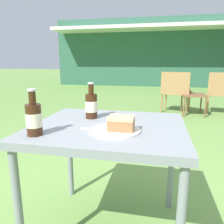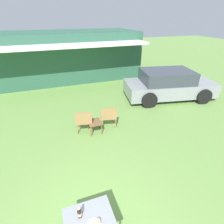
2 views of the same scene
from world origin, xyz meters
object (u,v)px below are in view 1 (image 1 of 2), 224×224
at_px(wicker_chair_cushioned, 176,89).
at_px(cola_bottle_far, 34,118).
at_px(patio_table, 108,137).
at_px(cake_on_plate, 118,126).
at_px(wicker_chair_plain, 223,90).
at_px(garden_side_table, 193,97).
at_px(cola_bottle_near, 91,105).

distance_m(wicker_chair_cushioned, cola_bottle_far, 3.91).
distance_m(patio_table, cola_bottle_far, 0.42).
xyz_separation_m(patio_table, cake_on_plate, (0.08, -0.11, 0.10)).
bearing_deg(cola_bottle_far, wicker_chair_plain, 64.00).
bearing_deg(cola_bottle_far, garden_side_table, 70.72).
xyz_separation_m(cake_on_plate, cola_bottle_near, (-0.21, 0.23, 0.05)).
bearing_deg(garden_side_table, patio_table, -105.92).
relative_size(garden_side_table, cola_bottle_far, 2.25).
xyz_separation_m(garden_side_table, cola_bottle_near, (-1.10, -3.26, 0.41)).
relative_size(wicker_chair_plain, patio_table, 1.01).
bearing_deg(wicker_chair_plain, cake_on_plate, 80.66).
height_order(wicker_chair_plain, garden_side_table, wicker_chair_plain).
bearing_deg(cola_bottle_near, cake_on_plate, -47.50).
xyz_separation_m(patio_table, cola_bottle_far, (-0.30, -0.24, 0.15)).
xyz_separation_m(wicker_chair_cushioned, cola_bottle_far, (-0.94, -3.78, 0.29)).
bearing_deg(patio_table, garden_side_table, 74.08).
distance_m(garden_side_table, cola_bottle_near, 3.47).
relative_size(wicker_chair_cushioned, wicker_chair_plain, 1.00).
distance_m(garden_side_table, cola_bottle_far, 3.87).
distance_m(wicker_chair_plain, garden_side_table, 0.59).
distance_m(cake_on_plate, cola_bottle_near, 0.32).
bearing_deg(wicker_chair_plain, patio_table, 79.01).
bearing_deg(cola_bottle_near, cola_bottle_far, -114.67).
bearing_deg(garden_side_table, wicker_chair_cushioned, 155.31).
relative_size(cake_on_plate, cola_bottle_near, 1.17).
xyz_separation_m(wicker_chair_cushioned, wicker_chair_plain, (0.90, -0.02, 0.00)).
relative_size(wicker_chair_cushioned, cake_on_plate, 3.25).
bearing_deg(cola_bottle_far, cola_bottle_near, 65.33).
height_order(garden_side_table, cake_on_plate, cake_on_plate).
bearing_deg(cola_bottle_near, wicker_chair_plain, 63.85).
bearing_deg(wicker_chair_plain, wicker_chair_cushioned, 11.26).
bearing_deg(wicker_chair_cushioned, garden_side_table, 169.01).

